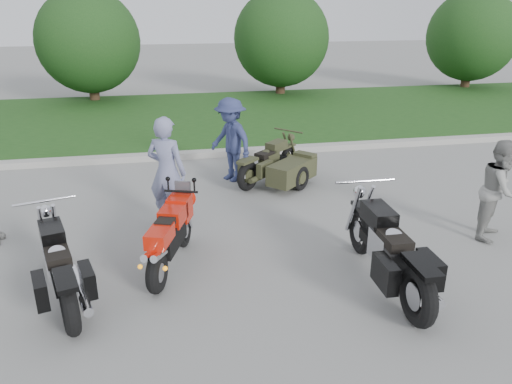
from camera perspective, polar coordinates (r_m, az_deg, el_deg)
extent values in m
plane|color=gray|center=(6.66, -3.13, -11.11)|extent=(80.00, 80.00, 0.00)
cube|color=#A7A69E|center=(12.12, -7.21, 4.26)|extent=(60.00, 0.30, 0.15)
cube|color=#2F5D1F|center=(16.14, -8.36, 8.41)|extent=(60.00, 8.00, 0.14)
cylinder|color=#3F2B1C|center=(19.45, -18.07, 11.34)|extent=(0.36, 0.36, 1.20)
sphere|color=#193E16|center=(19.27, -18.62, 16.02)|extent=(3.60, 3.60, 3.60)
cylinder|color=#3F2B1C|center=(19.89, 2.81, 12.52)|extent=(0.36, 0.36, 1.20)
sphere|color=#193E16|center=(19.72, 2.90, 17.12)|extent=(3.60, 3.60, 3.60)
cylinder|color=#3F2B1C|center=(23.14, 22.90, 12.15)|extent=(0.36, 0.36, 1.20)
sphere|color=#193E16|center=(22.99, 23.48, 16.06)|extent=(3.60, 3.60, 3.60)
torus|color=black|center=(6.60, -11.25, -9.03)|extent=(0.34, 0.58, 0.56)
torus|color=black|center=(7.71, -8.21, -4.32)|extent=(0.28, 0.55, 0.54)
cube|color=black|center=(7.01, -9.82, -5.06)|extent=(0.50, 0.85, 0.31)
cube|color=red|center=(7.09, -9.45, -2.57)|extent=(0.45, 0.57, 0.23)
cube|color=red|center=(6.58, -10.96, -4.97)|extent=(0.42, 0.56, 0.20)
cube|color=black|center=(6.79, -10.25, -3.38)|extent=(0.32, 0.37, 0.09)
cube|color=red|center=(7.39, -8.70, -1.81)|extent=(0.41, 0.44, 0.36)
cylinder|color=silver|center=(6.45, -12.10, -7.04)|extent=(0.23, 0.43, 0.20)
cylinder|color=silver|center=(6.41, -11.03, -7.14)|extent=(0.23, 0.43, 0.20)
torus|color=black|center=(6.09, -20.53, -12.25)|extent=(0.35, 0.69, 0.67)
torus|color=black|center=(7.53, -22.26, -6.00)|extent=(0.29, 0.64, 0.63)
cube|color=black|center=(6.76, -21.60, -8.14)|extent=(0.54, 1.20, 0.14)
cube|color=silver|center=(6.72, -21.69, -7.54)|extent=(0.41, 0.51, 0.35)
cube|color=black|center=(6.87, -22.29, -4.41)|extent=(0.42, 0.60, 0.22)
cube|color=black|center=(6.51, -21.74, -6.73)|extent=(0.40, 0.55, 0.12)
cube|color=black|center=(5.91, -20.97, -9.34)|extent=(0.36, 0.58, 0.06)
cylinder|color=silver|center=(6.53, -19.49, -10.29)|extent=(0.40, 1.07, 0.10)
torus|color=black|center=(6.13, 18.02, -11.25)|extent=(0.20, 0.75, 0.74)
torus|color=black|center=(7.57, 11.82, -4.40)|extent=(0.14, 0.70, 0.70)
cube|color=black|center=(6.78, 14.65, -6.75)|extent=(0.26, 1.31, 0.15)
cube|color=silver|center=(6.74, 14.72, -6.09)|extent=(0.34, 0.50, 0.38)
cube|color=black|center=(6.88, 13.85, -2.62)|extent=(0.32, 0.61, 0.24)
cube|color=black|center=(6.53, 15.45, -5.19)|extent=(0.32, 0.55, 0.13)
cube|color=black|center=(5.94, 18.44, -8.03)|extent=(0.25, 0.60, 0.07)
cylinder|color=silver|center=(6.64, 17.43, -9.20)|extent=(0.13, 1.20, 0.11)
torus|color=black|center=(9.84, -0.94, 1.82)|extent=(0.55, 0.52, 0.60)
torus|color=black|center=(10.99, 3.68, 3.76)|extent=(0.49, 0.46, 0.57)
cube|color=black|center=(10.38, 1.50, 3.27)|extent=(0.92, 0.87, 0.12)
cube|color=#363921|center=(10.36, 1.50, 3.64)|extent=(0.47, 0.47, 0.31)
cube|color=#363921|center=(10.50, 2.35, 5.28)|extent=(0.53, 0.51, 0.20)
cube|color=black|center=(10.21, 1.08, 4.32)|extent=(0.50, 0.48, 0.11)
cube|color=#363921|center=(9.74, -0.96, 3.60)|extent=(0.49, 0.47, 0.05)
cylinder|color=#363921|center=(10.09, 1.23, 2.00)|extent=(0.78, 0.73, 0.09)
cube|color=#363921|center=(9.99, 4.14, 2.39)|extent=(1.18, 1.14, 0.40)
torus|color=black|center=(9.92, 5.20, 1.56)|extent=(0.44, 0.42, 0.50)
imported|color=#7A80A6|center=(8.27, -10.15, 2.25)|extent=(0.81, 0.72, 1.85)
imported|color=gray|center=(8.62, 26.13, 0.21)|extent=(0.97, 0.97, 1.59)
imported|color=navy|center=(10.30, -2.91, 5.96)|extent=(1.14, 1.29, 1.73)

